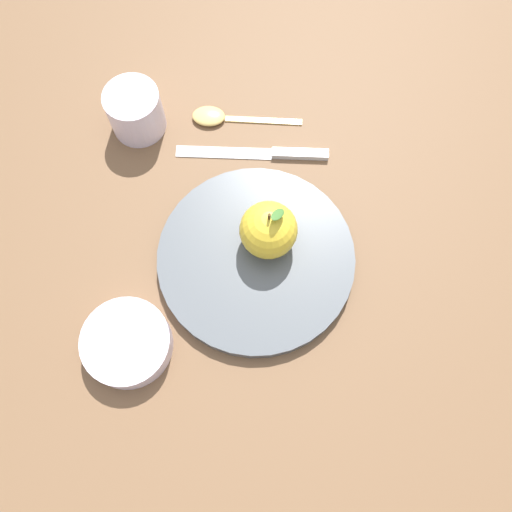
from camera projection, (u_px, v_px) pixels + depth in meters
The scene contains 7 objects.
ground_plane at pixel (247, 239), 0.75m from camera, with size 2.40×2.40×0.00m, color brown.
dinner_plate at pixel (256, 258), 0.73m from camera, with size 0.26×0.26×0.02m.
apple at pixel (268, 230), 0.70m from camera, with size 0.07×0.07×0.09m.
side_bowl at pixel (127, 343), 0.69m from camera, with size 0.11×0.11×0.03m.
cup at pixel (135, 110), 0.78m from camera, with size 0.08×0.08×0.07m.
knife at pixel (266, 153), 0.79m from camera, with size 0.22×0.05×0.01m.
spoon at pixel (220, 117), 0.81m from camera, with size 0.16×0.05×0.01m.
Camera 1 is at (-0.03, -0.27, 0.70)m, focal length 38.89 mm.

